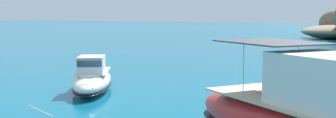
{
  "coord_description": "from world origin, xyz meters",
  "views": [
    {
      "loc": [
        15.63,
        -5.5,
        4.28
      ],
      "look_at": [
        2.49,
        19.53,
        1.25
      ],
      "focal_mm": 45.38,
      "sensor_mm": 36.0,
      "label": 1
    }
  ],
  "objects": [
    {
      "name": "motorboat_white",
      "position": [
        1.08,
        13.17,
        0.66
      ],
      "size": [
        5.13,
        6.74,
        1.97
      ],
      "color": "white",
      "rests_on": "ground"
    }
  ]
}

